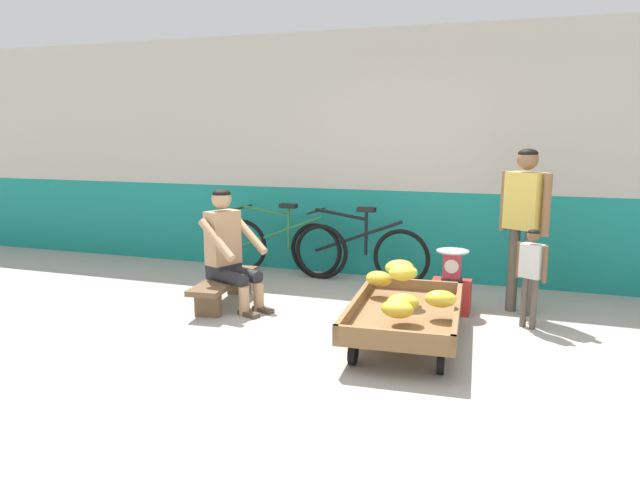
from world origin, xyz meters
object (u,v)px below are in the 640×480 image
object	(u,v)px
bicycle_far_left	(357,251)
low_bench	(224,285)
plastic_crate	(451,296)
customer_child	(531,268)
customer_adult	(524,212)
weighing_scale	(452,265)
vendor_seated	(229,249)
bicycle_near_left	(281,246)
banana_cart	(405,316)

from	to	relation	value
bicycle_far_left	low_bench	bearing A→B (deg)	-128.56
low_bench	plastic_crate	xyz separation A→B (m)	(2.14, 0.48, -0.05)
bicycle_far_left	customer_child	distance (m)	2.10
customer_adult	customer_child	xyz separation A→B (m)	(0.08, -0.42, -0.42)
plastic_crate	bicycle_far_left	distance (m)	1.39
low_bench	weighing_scale	world-z (taller)	weighing_scale
vendor_seated	customer_adult	bearing A→B (deg)	14.39
weighing_scale	bicycle_far_left	size ratio (longest dim) A/B	0.18
customer_child	weighing_scale	bearing A→B (deg)	160.03
low_bench	bicycle_near_left	bearing A→B (deg)	86.96
banana_cart	vendor_seated	size ratio (longest dim) A/B	1.31
vendor_seated	customer_adult	size ratio (longest dim) A/B	0.75
vendor_seated	customer_child	world-z (taller)	vendor_seated
weighing_scale	bicycle_near_left	bearing A→B (deg)	158.64
plastic_crate	customer_adult	distance (m)	1.02
banana_cart	weighing_scale	distance (m)	1.05
banana_cart	customer_adult	world-z (taller)	customer_adult
customer_adult	customer_child	distance (m)	0.60
low_bench	weighing_scale	size ratio (longest dim) A/B	3.74
weighing_scale	customer_adult	xyz separation A→B (m)	(0.61, 0.17, 0.50)
vendor_seated	bicycle_far_left	world-z (taller)	vendor_seated
banana_cart	bicycle_near_left	xyz separation A→B (m)	(-1.82, 1.81, 0.11)
low_bench	customer_child	size ratio (longest dim) A/B	1.29
plastic_crate	low_bench	bearing A→B (deg)	-167.44
low_bench	customer_adult	bearing A→B (deg)	13.30
low_bench	customer_child	distance (m)	2.85
vendor_seated	weighing_scale	distance (m)	2.12
bicycle_near_left	bicycle_far_left	distance (m)	0.94
banana_cart	customer_adult	bearing A→B (deg)	53.74
weighing_scale	bicycle_near_left	distance (m)	2.22
vendor_seated	customer_child	distance (m)	2.76
weighing_scale	customer_child	xyz separation A→B (m)	(0.69, -0.25, 0.08)
bicycle_far_left	banana_cart	bearing A→B (deg)	-63.73
vendor_seated	customer_adult	xyz separation A→B (m)	(2.66, 0.68, 0.38)
weighing_scale	customer_adult	bearing A→B (deg)	15.98
low_bench	bicycle_far_left	xyz separation A→B (m)	(1.01, 1.26, 0.15)
bicycle_near_left	customer_child	distance (m)	2.96
customer_child	vendor_seated	bearing A→B (deg)	-174.59
plastic_crate	customer_child	world-z (taller)	customer_child
banana_cart	weighing_scale	size ratio (longest dim) A/B	4.97
vendor_seated	bicycle_far_left	bearing A→B (deg)	54.50
banana_cart	bicycle_far_left	distance (m)	1.99
plastic_crate	customer_adult	bearing A→B (deg)	15.88
customer_adult	customer_child	size ratio (longest dim) A/B	1.76
plastic_crate	customer_child	distance (m)	0.83
vendor_seated	bicycle_near_left	distance (m)	1.34
customer_adult	bicycle_far_left	bearing A→B (deg)	160.59
bicycle_near_left	customer_adult	size ratio (longest dim) A/B	1.09
banana_cart	vendor_seated	xyz separation A→B (m)	(-1.81, 0.49, 0.33)
banana_cart	bicycle_near_left	distance (m)	2.57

